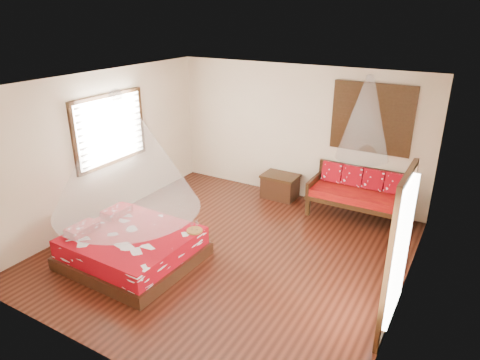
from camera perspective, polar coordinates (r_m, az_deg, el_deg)
name	(u,v)px	position (r m, az deg, el deg)	size (l,w,h in m)	color
room	(228,174)	(6.72, -1.65, 0.83)	(5.54, 5.54, 2.84)	black
bed	(132,247)	(7.17, -14.21, -8.69)	(1.96, 1.78, 0.63)	black
daybed	(359,192)	(8.58, 15.60, -1.53)	(1.85, 0.82, 0.96)	black
storage_chest	(280,186)	(9.24, 5.35, -0.80)	(0.76, 0.56, 0.52)	black
shutter_panel	(372,118)	(8.46, 17.16, 7.85)	(1.52, 0.06, 1.32)	black
window_left	(111,130)	(8.44, -16.88, 6.45)	(0.10, 1.74, 1.34)	black
glazed_door	(395,256)	(5.50, 20.00, -9.56)	(0.08, 1.02, 2.16)	black
wine_tray	(194,228)	(6.90, -6.09, -6.44)	(0.26, 0.26, 0.21)	brown
mosquito_net_main	(122,153)	(6.51, -15.41, 3.51)	(2.23, 2.23, 1.80)	white
mosquito_net_daybed	(366,118)	(8.00, 16.42, 7.89)	(0.96, 0.96, 1.50)	white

